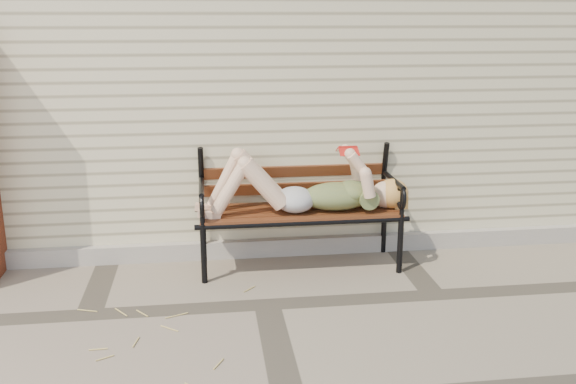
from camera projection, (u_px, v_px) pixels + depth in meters
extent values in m
plane|color=gray|center=(267.00, 304.00, 4.62)|extent=(80.00, 80.00, 0.00)
cube|color=beige|center=(239.00, 63.00, 7.08)|extent=(8.00, 4.00, 3.00)
cube|color=#AEA79D|center=(256.00, 248.00, 5.53)|extent=(8.00, 0.10, 0.15)
cylinder|color=black|center=(204.00, 254.00, 4.93)|extent=(0.05, 0.05, 0.48)
cylinder|color=black|center=(203.00, 234.00, 5.39)|extent=(0.05, 0.05, 0.48)
cylinder|color=black|center=(400.00, 245.00, 5.13)|extent=(0.05, 0.05, 0.48)
cylinder|color=black|center=(384.00, 226.00, 5.58)|extent=(0.05, 0.05, 0.48)
cube|color=maroon|center=(299.00, 211.00, 5.20)|extent=(1.60, 0.52, 0.03)
cylinder|color=black|center=(304.00, 223.00, 4.97)|extent=(1.69, 0.04, 0.04)
cylinder|color=black|center=(295.00, 206.00, 5.43)|extent=(1.69, 0.04, 0.04)
torus|color=black|center=(294.00, 139.00, 5.39)|extent=(0.29, 0.04, 0.29)
ellipsoid|color=#0A3D47|center=(336.00, 196.00, 5.17)|extent=(0.57, 0.33, 0.22)
ellipsoid|color=#0A3D47|center=(352.00, 191.00, 5.18)|extent=(0.27, 0.32, 0.17)
ellipsoid|color=#B4B4B9|center=(295.00, 200.00, 5.13)|extent=(0.32, 0.36, 0.20)
sphere|color=beige|center=(386.00, 194.00, 5.22)|extent=(0.23, 0.23, 0.23)
ellipsoid|color=#F0B05A|center=(392.00, 194.00, 5.23)|extent=(0.26, 0.27, 0.24)
cube|color=#B31B14|center=(348.00, 147.00, 5.07)|extent=(0.15, 0.02, 0.02)
cube|color=white|center=(349.00, 152.00, 5.04)|extent=(0.15, 0.09, 0.05)
cube|color=white|center=(347.00, 150.00, 5.12)|extent=(0.15, 0.09, 0.05)
cube|color=#B31B14|center=(349.00, 151.00, 5.03)|extent=(0.16, 0.10, 0.06)
cube|color=#B31B14|center=(346.00, 149.00, 5.12)|extent=(0.16, 0.10, 0.06)
cylinder|color=tan|center=(200.00, 343.00, 4.06)|extent=(0.11, 0.07, 0.01)
cylinder|color=tan|center=(20.00, 313.00, 4.47)|extent=(0.18, 0.05, 0.01)
cylinder|color=tan|center=(198.00, 305.00, 4.59)|extent=(0.01, 0.11, 0.01)
cylinder|color=tan|center=(159.00, 367.00, 3.79)|extent=(0.08, 0.18, 0.01)
cylinder|color=tan|center=(210.00, 312.00, 4.49)|extent=(0.07, 0.07, 0.01)
cylinder|color=tan|center=(181.00, 353.00, 3.94)|extent=(0.13, 0.05, 0.01)
cylinder|color=tan|center=(207.00, 342.00, 4.08)|extent=(0.09, 0.09, 0.01)
cylinder|color=tan|center=(144.00, 331.00, 4.22)|extent=(0.07, 0.15, 0.01)
cylinder|color=tan|center=(143.00, 380.00, 3.65)|extent=(0.05, 0.16, 0.01)
cylinder|color=tan|center=(151.00, 315.00, 4.45)|extent=(0.14, 0.03, 0.01)
cylinder|color=tan|center=(130.00, 373.00, 3.73)|extent=(0.09, 0.15, 0.01)
cylinder|color=tan|center=(21.00, 366.00, 3.80)|extent=(0.10, 0.06, 0.01)
cylinder|color=tan|center=(93.00, 308.00, 4.56)|extent=(0.12, 0.08, 0.01)
cylinder|color=tan|center=(62.00, 314.00, 4.46)|extent=(0.08, 0.08, 0.01)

